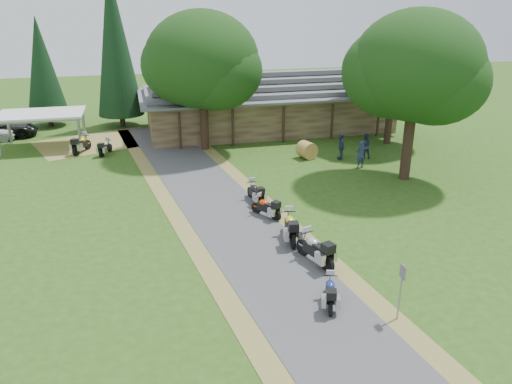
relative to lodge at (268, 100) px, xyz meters
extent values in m
plane|color=#2B4A14|center=(-6.00, -24.00, -2.45)|extent=(120.00, 120.00, 0.00)
plane|color=#454547|center=(-6.50, -20.00, -2.45)|extent=(51.95, 51.95, 0.00)
imported|color=black|center=(-21.57, 2.34, -1.34)|extent=(2.95, 5.99, 2.22)
imported|color=#283552|center=(3.13, -11.69, -1.35)|extent=(0.72, 0.59, 2.19)
imported|color=#283552|center=(4.34, -9.83, -1.39)|extent=(0.63, 0.48, 2.12)
imported|color=#283552|center=(2.62, -9.64, -1.35)|extent=(0.55, 0.69, 2.21)
cylinder|color=#9F743A|center=(0.41, -8.81, -1.86)|extent=(1.43, 1.36, 1.19)
cone|color=black|center=(-12.18, 4.07, 4.20)|extent=(3.89, 3.89, 13.31)
cone|color=black|center=(-18.36, 5.66, 2.18)|extent=(3.46, 3.46, 9.26)
camera|label=1|loc=(-11.23, -40.62, 8.22)|focal=35.00mm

